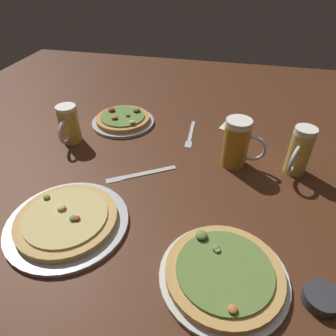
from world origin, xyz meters
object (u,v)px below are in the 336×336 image
(beer_mug_amber, at_px, (237,143))
(ramekin_sauce, at_px, (322,298))
(pizza_plate_side, at_px, (224,274))
(fork_left, at_px, (191,134))
(pizza_plate_far, at_px, (123,120))
(beer_mug_pale, at_px, (69,125))
(beer_mug_dark, at_px, (299,152))
(pizza_plate_near, at_px, (67,221))
(napkin_folded, at_px, (236,125))
(knife_right, at_px, (141,174))

(beer_mug_amber, bearing_deg, ramekin_sauce, -66.09)
(pizza_plate_side, xyz_separation_m, fork_left, (-0.18, 0.62, -0.01))
(pizza_plate_far, xyz_separation_m, beer_mug_pale, (-0.15, -0.18, 0.06))
(beer_mug_dark, xyz_separation_m, fork_left, (-0.38, 0.16, -0.08))
(pizza_plate_near, height_order, beer_mug_dark, beer_mug_dark)
(pizza_plate_far, bearing_deg, pizza_plate_near, -85.52)
(beer_mug_amber, bearing_deg, beer_mug_dark, -0.49)
(napkin_folded, bearing_deg, fork_left, -147.10)
(beer_mug_dark, bearing_deg, knife_right, -165.51)
(pizza_plate_far, xyz_separation_m, beer_mug_dark, (0.67, -0.19, 0.07))
(napkin_folded, bearing_deg, knife_right, -126.08)
(pizza_plate_side, xyz_separation_m, beer_mug_dark, (0.20, 0.46, 0.07))
(beer_mug_amber, relative_size, napkin_folded, 1.36)
(pizza_plate_side, relative_size, knife_right, 1.39)
(pizza_plate_near, bearing_deg, fork_left, 65.47)
(pizza_plate_far, height_order, pizza_plate_side, same)
(beer_mug_amber, distance_m, ramekin_sauce, 0.52)
(ramekin_sauce, relative_size, napkin_folded, 0.63)
(beer_mug_dark, xyz_separation_m, knife_right, (-0.50, -0.13, -0.08))
(pizza_plate_near, relative_size, pizza_plate_far, 1.27)
(pizza_plate_near, distance_m, knife_right, 0.29)
(beer_mug_amber, xyz_separation_m, knife_right, (-0.30, -0.13, -0.08))
(beer_mug_pale, bearing_deg, knife_right, -23.74)
(pizza_plate_side, bearing_deg, knife_right, 132.26)
(pizza_plate_near, xyz_separation_m, knife_right, (0.13, 0.26, -0.01))
(pizza_plate_near, xyz_separation_m, pizza_plate_side, (0.43, -0.07, 0.00))
(beer_mug_pale, distance_m, napkin_folded, 0.67)
(beer_mug_pale, bearing_deg, pizza_plate_far, 50.91)
(beer_mug_amber, bearing_deg, pizza_plate_side, -90.15)
(beer_mug_amber, relative_size, ramekin_sauce, 2.15)
(ramekin_sauce, bearing_deg, beer_mug_amber, 113.91)
(pizza_plate_near, xyz_separation_m, beer_mug_amber, (0.43, 0.39, 0.07))
(beer_mug_amber, height_order, napkin_folded, beer_mug_amber)
(pizza_plate_near, xyz_separation_m, beer_mug_dark, (0.63, 0.39, 0.07))
(knife_right, bearing_deg, beer_mug_amber, 23.47)
(pizza_plate_near, distance_m, ramekin_sauce, 0.64)
(pizza_plate_near, height_order, pizza_plate_side, pizza_plate_side)
(beer_mug_pale, bearing_deg, ramekin_sauce, -30.11)
(ramekin_sauce, bearing_deg, pizza_plate_side, 176.87)
(pizza_plate_far, distance_m, pizza_plate_side, 0.80)
(pizza_plate_near, distance_m, beer_mug_amber, 0.58)
(beer_mug_dark, bearing_deg, pizza_plate_side, -113.49)
(ramekin_sauce, bearing_deg, pizza_plate_far, 135.98)
(pizza_plate_near, distance_m, pizza_plate_side, 0.43)
(beer_mug_dark, distance_m, beer_mug_amber, 0.20)
(beer_mug_amber, height_order, ramekin_sauce, beer_mug_amber)
(fork_left, distance_m, knife_right, 0.31)
(pizza_plate_near, xyz_separation_m, fork_left, (0.25, 0.55, -0.01))
(beer_mug_dark, distance_m, ramekin_sauce, 0.47)
(ramekin_sauce, bearing_deg, pizza_plate_near, 172.74)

